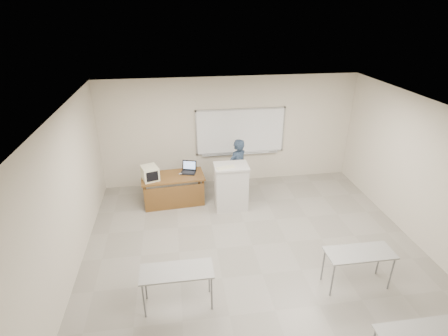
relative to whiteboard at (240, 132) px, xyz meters
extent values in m
cube|color=gray|center=(-0.30, -3.97, -1.49)|extent=(7.00, 8.00, 0.01)
cube|color=white|center=(0.00, 0.00, 0.02)|extent=(2.40, 0.03, 1.20)
cube|color=#B7BABC|center=(0.00, 0.00, 0.64)|extent=(2.48, 0.04, 0.04)
cube|color=#B7BABC|center=(0.00, 0.00, -0.60)|extent=(2.48, 0.04, 0.04)
cube|color=#B7BABC|center=(-1.22, 0.00, 0.02)|extent=(0.04, 0.04, 1.28)
cube|color=#B7BABC|center=(1.22, 0.00, 0.02)|extent=(0.04, 0.04, 1.28)
cube|color=#B7BABC|center=(0.00, -0.05, -0.64)|extent=(2.16, 0.07, 0.02)
cube|color=#9C9B97|center=(-1.90, -4.47, -0.77)|extent=(1.20, 0.50, 0.03)
cylinder|color=slate|center=(-2.45, -4.67, -1.13)|extent=(0.03, 0.03, 0.70)
cylinder|color=slate|center=(-1.35, -4.67, -1.13)|extent=(0.03, 0.03, 0.70)
cylinder|color=slate|center=(-2.45, -4.27, -1.13)|extent=(0.03, 0.03, 0.70)
cylinder|color=slate|center=(-1.35, -4.27, -1.13)|extent=(0.03, 0.03, 0.70)
cube|color=#9C9B97|center=(1.30, -4.47, -0.77)|extent=(1.20, 0.50, 0.03)
cylinder|color=slate|center=(0.75, -4.67, -1.13)|extent=(0.03, 0.03, 0.70)
cylinder|color=slate|center=(1.85, -4.67, -1.13)|extent=(0.03, 0.03, 0.70)
cylinder|color=slate|center=(0.75, -4.27, -1.13)|extent=(0.03, 0.03, 0.70)
cylinder|color=slate|center=(1.85, -4.27, -1.13)|extent=(0.03, 0.03, 0.70)
cube|color=#9C9B97|center=(1.30, -6.17, -0.77)|extent=(1.20, 0.50, 0.03)
cylinder|color=slate|center=(1.85, -5.97, -1.13)|extent=(0.03, 0.03, 0.70)
cube|color=brown|center=(-1.92, -0.99, -0.75)|extent=(1.56, 0.78, 0.04)
cube|color=brown|center=(-1.92, -1.36, -1.17)|extent=(1.48, 0.03, 0.63)
cylinder|color=#4D3014|center=(-2.64, -1.32, -1.13)|extent=(0.06, 0.06, 0.71)
cylinder|color=#4D3014|center=(-1.20, -1.32, -1.13)|extent=(0.06, 0.06, 0.71)
cylinder|color=#4D3014|center=(-2.64, -0.66, -1.13)|extent=(0.06, 0.06, 0.71)
cylinder|color=#4D3014|center=(-1.20, -0.66, -1.13)|extent=(0.06, 0.06, 0.71)
cube|color=#B8B3AF|center=(-0.50, -1.47, -0.92)|extent=(0.78, 0.56, 1.12)
cube|color=#B8B3AF|center=(-0.50, -1.47, -0.34)|extent=(0.82, 0.60, 0.04)
cube|color=beige|center=(-2.47, -1.09, -0.56)|extent=(0.36, 0.38, 0.34)
cube|color=beige|center=(-2.47, -1.30, -0.56)|extent=(0.38, 0.04, 0.36)
cube|color=black|center=(-2.47, -1.32, -0.56)|extent=(0.29, 0.01, 0.25)
cube|color=black|center=(-1.52, -0.89, -0.72)|extent=(0.37, 0.27, 0.02)
cube|color=black|center=(-1.52, -0.90, -0.71)|extent=(0.30, 0.16, 0.01)
cube|color=black|center=(-1.52, -0.72, -0.58)|extent=(0.37, 0.08, 0.25)
cube|color=#8DADE4|center=(-1.52, -0.73, -0.58)|extent=(0.31, 0.06, 0.19)
ellipsoid|color=#AFB1B7|center=(-1.72, -0.94, -0.71)|extent=(0.10, 0.07, 0.03)
cube|color=beige|center=(-0.65, -1.59, -0.31)|extent=(0.45, 0.24, 0.02)
imported|color=black|center=(-0.25, -0.93, -0.67)|extent=(0.71, 0.65, 1.62)
camera|label=1|loc=(-1.78, -8.98, 3.19)|focal=28.00mm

